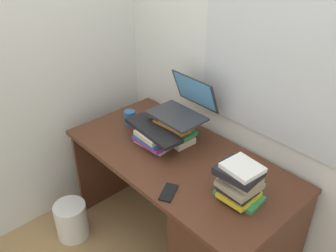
% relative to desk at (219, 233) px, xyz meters
% --- Properties ---
extents(ground_plane, '(6.00, 6.00, 0.00)m').
position_rel_desk_xyz_m(ground_plane, '(-0.37, 0.03, -0.40)').
color(ground_plane, '#9E7A4C').
extents(wall_back, '(6.00, 0.06, 2.60)m').
position_rel_desk_xyz_m(wall_back, '(-0.36, 0.43, 0.90)').
color(wall_back, silver).
rests_on(wall_back, ground).
extents(wall_left, '(0.05, 6.00, 2.60)m').
position_rel_desk_xyz_m(wall_left, '(-1.27, 0.03, 0.90)').
color(wall_left, silver).
rests_on(wall_left, ground).
extents(desk, '(1.44, 0.71, 0.73)m').
position_rel_desk_xyz_m(desk, '(0.00, 0.00, 0.00)').
color(desk, '#4C2819').
rests_on(desk, ground).
extents(book_stack_tall, '(0.24, 0.19, 0.17)m').
position_rel_desk_xyz_m(book_stack_tall, '(-0.51, 0.14, 0.42)').
color(book_stack_tall, beige).
rests_on(book_stack_tall, desk).
extents(book_stack_keyboard_riser, '(0.25, 0.17, 0.10)m').
position_rel_desk_xyz_m(book_stack_keyboard_riser, '(-0.56, -0.01, 0.38)').
color(book_stack_keyboard_riser, beige).
rests_on(book_stack_keyboard_riser, desk).
extents(book_stack_side, '(0.24, 0.19, 0.22)m').
position_rel_desk_xyz_m(book_stack_side, '(0.10, -0.00, 0.44)').
color(book_stack_side, '#338C4C').
rests_on(book_stack_side, desk).
extents(laptop, '(0.34, 0.32, 0.23)m').
position_rel_desk_xyz_m(laptop, '(-0.51, 0.20, 0.56)').
color(laptop, '#2D2D33').
rests_on(laptop, book_stack_tall).
extents(keyboard, '(0.43, 0.17, 0.02)m').
position_rel_desk_xyz_m(keyboard, '(-0.56, -0.01, 0.44)').
color(keyboard, black).
rests_on(keyboard, book_stack_keyboard_riser).
extents(computer_mouse, '(0.06, 0.10, 0.04)m').
position_rel_desk_xyz_m(computer_mouse, '(-0.04, 0.03, 0.35)').
color(computer_mouse, '#A5A8AD').
rests_on(computer_mouse, desk).
extents(mug, '(0.11, 0.08, 0.10)m').
position_rel_desk_xyz_m(mug, '(-0.87, 0.04, 0.38)').
color(mug, '#265999').
rests_on(mug, desk).
extents(cell_phone, '(0.12, 0.15, 0.01)m').
position_rel_desk_xyz_m(cell_phone, '(-0.17, -0.24, 0.34)').
color(cell_phone, black).
rests_on(cell_phone, desk).
extents(wastebasket, '(0.22, 0.22, 0.27)m').
position_rel_desk_xyz_m(wastebasket, '(-0.92, -0.47, -0.27)').
color(wastebasket, silver).
rests_on(wastebasket, ground).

